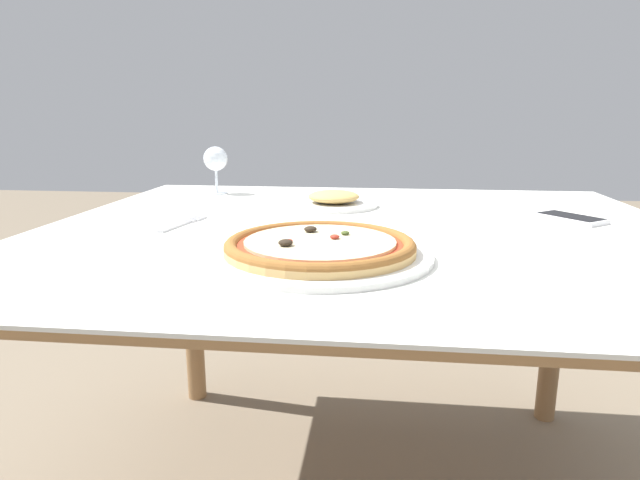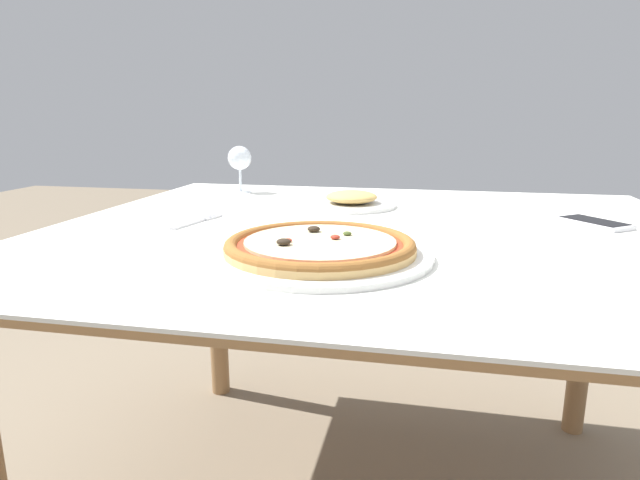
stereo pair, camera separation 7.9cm
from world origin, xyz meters
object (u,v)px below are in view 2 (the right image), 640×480
at_px(wine_glass_far_left, 240,160).
at_px(dining_table, 374,260).
at_px(fork, 198,221).
at_px(side_plate, 351,201).
at_px(pizza_plate, 320,248).
at_px(cell_phone, 594,223).

bearing_deg(wine_glass_far_left, dining_table, -43.09).
bearing_deg(dining_table, fork, -176.38).
distance_m(wine_glass_far_left, side_plate, 0.42).
distance_m(pizza_plate, side_plate, 0.50).
height_order(dining_table, pizza_plate, pizza_plate).
bearing_deg(fork, pizza_plate, -35.75).
relative_size(fork, cell_phone, 1.08).
distance_m(dining_table, pizza_plate, 0.28).
bearing_deg(dining_table, cell_phone, 14.37).
bearing_deg(wine_glass_far_left, cell_phone, -18.48).
height_order(fork, side_plate, side_plate).
distance_m(dining_table, fork, 0.40).
xyz_separation_m(dining_table, fork, (-0.39, -0.02, 0.07)).
bearing_deg(pizza_plate, fork, 144.25).
distance_m(fork, cell_phone, 0.86).
xyz_separation_m(pizza_plate, cell_phone, (0.52, 0.38, -0.01)).
relative_size(dining_table, pizza_plate, 3.62).
distance_m(dining_table, side_plate, 0.27).
relative_size(cell_phone, side_plate, 0.70).
relative_size(pizza_plate, fork, 2.21).
xyz_separation_m(fork, wine_glass_far_left, (-0.06, 0.45, 0.10)).
bearing_deg(side_plate, fork, -138.74).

